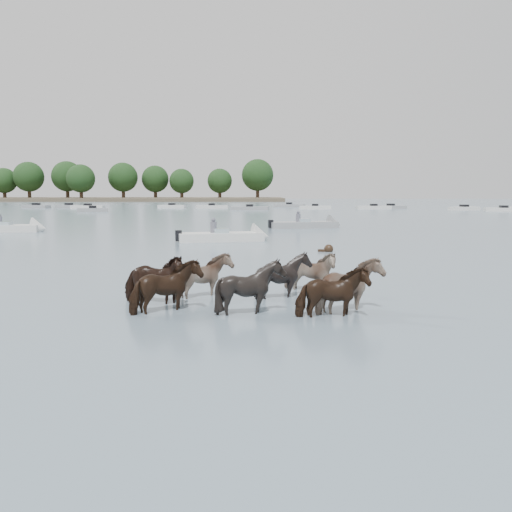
{
  "coord_description": "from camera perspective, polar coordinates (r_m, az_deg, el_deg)",
  "views": [
    {
      "loc": [
        1.59,
        -10.86,
        2.79
      ],
      "look_at": [
        1.63,
        3.1,
        1.1
      ],
      "focal_mm": 37.41,
      "sensor_mm": 36.0,
      "label": 1
    }
  ],
  "objects": [
    {
      "name": "ground",
      "position": [
        11.32,
        -8.3,
        -7.44
      ],
      "size": [
        400.0,
        400.0,
        0.0
      ],
      "primitive_type": "plane",
      "color": "#4D606F",
      "rests_on": "ground"
    },
    {
      "name": "shoreline",
      "position": [
        176.08,
        -24.28,
        5.55
      ],
      "size": [
        160.0,
        30.0,
        1.0
      ],
      "primitive_type": "cube",
      "color": "#4C4233",
      "rests_on": "ground"
    },
    {
      "name": "pony_herd",
      "position": [
        13.08,
        -0.27,
        -3.15
      ],
      "size": [
        6.61,
        4.29,
        1.47
      ],
      "color": "black",
      "rests_on": "ground"
    },
    {
      "name": "swimming_pony",
      "position": [
        25.14,
        7.66,
        0.7
      ],
      "size": [
        0.72,
        0.44,
        0.44
      ],
      "color": "black",
      "rests_on": "ground"
    },
    {
      "name": "motorboat_a",
      "position": [
        40.92,
        -24.22,
        2.71
      ],
      "size": [
        5.25,
        2.21,
        1.92
      ],
      "rotation": [
        0.0,
        0.0,
        0.12
      ],
      "color": "silver",
      "rests_on": "ground"
    },
    {
      "name": "motorboat_b",
      "position": [
        30.41,
        -2.4,
        2.06
      ],
      "size": [
        5.45,
        2.71,
        1.92
      ],
      "rotation": [
        0.0,
        0.0,
        0.22
      ],
      "color": "silver",
      "rests_on": "ground"
    },
    {
      "name": "motorboat_c",
      "position": [
        41.67,
        6.1,
        3.34
      ],
      "size": [
        5.92,
        2.88,
        1.92
      ],
      "rotation": [
        0.0,
        0.0,
        0.23
      ],
      "color": "gray",
      "rests_on": "ground"
    },
    {
      "name": "distant_flotilla",
      "position": [
        85.19,
        -1.38,
        5.2
      ],
      "size": [
        106.93,
        25.23,
        0.93
      ],
      "color": "gray",
      "rests_on": "ground"
    },
    {
      "name": "treeline",
      "position": [
        173.97,
        -22.66,
        7.65
      ],
      "size": [
        150.74,
        24.36,
        12.49
      ],
      "color": "#382619",
      "rests_on": "ground"
    }
  ]
}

